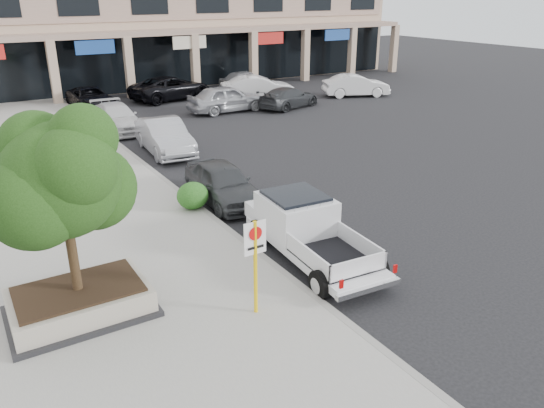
{
  "coord_description": "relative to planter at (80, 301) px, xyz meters",
  "views": [
    {
      "loc": [
        -8.28,
        -10.5,
        7.1
      ],
      "look_at": [
        -0.93,
        1.5,
        1.42
      ],
      "focal_mm": 35.0,
      "sensor_mm": 36.0,
      "label": 1
    }
  ],
  "objects": [
    {
      "name": "ground",
      "position": [
        6.59,
        -0.69,
        -0.48
      ],
      "size": [
        120.0,
        120.0,
        0.0
      ],
      "primitive_type": "plane",
      "color": "black",
      "rests_on": "ground"
    },
    {
      "name": "curb_car_c",
      "position": [
        5.92,
        17.36,
        0.23
      ],
      "size": [
        2.1,
        4.92,
        1.41
      ],
      "primitive_type": "imported",
      "rotation": [
        0.0,
        0.0,
        -0.02
      ],
      "color": "silver",
      "rests_on": "ground"
    },
    {
      "name": "sidewalk",
      "position": [
        1.09,
        5.31,
        -0.4
      ],
      "size": [
        8.0,
        52.0,
        0.15
      ],
      "primitive_type": "cube",
      "color": "gray",
      "rests_on": "ground"
    },
    {
      "name": "strip_mall",
      "position": [
        14.59,
        33.24,
        4.27
      ],
      "size": [
        40.55,
        12.43,
        9.5
      ],
      "color": "tan",
      "rests_on": "ground"
    },
    {
      "name": "lot_car_d",
      "position": [
        11.74,
        24.25,
        0.33
      ],
      "size": [
        6.28,
        4.03,
        1.61
      ],
      "primitive_type": "imported",
      "rotation": [
        0.0,
        0.0,
        1.82
      ],
      "color": "black",
      "rests_on": "ground"
    },
    {
      "name": "planter_tree",
      "position": [
        0.13,
        0.15,
        2.94
      ],
      "size": [
        2.9,
        2.55,
        4.0
      ],
      "color": "black",
      "rests_on": "planter"
    },
    {
      "name": "lot_car_e",
      "position": [
        18.18,
        25.27,
        0.25
      ],
      "size": [
        4.52,
        2.63,
        1.44
      ],
      "primitive_type": "imported",
      "rotation": [
        0.0,
        0.0,
        1.8
      ],
      "color": "gray",
      "rests_on": "ground"
    },
    {
      "name": "lot_car_c",
      "position": [
        17.21,
        17.56,
        0.19
      ],
      "size": [
        4.93,
        3.15,
        1.33
      ],
      "primitive_type": "imported",
      "rotation": [
        0.0,
        0.0,
        1.87
      ],
      "color": "#2B2D30",
      "rests_on": "ground"
    },
    {
      "name": "curb_car_d",
      "position": [
        6.19,
        24.05,
        0.2
      ],
      "size": [
        2.33,
        4.92,
        1.36
      ],
      "primitive_type": "imported",
      "rotation": [
        0.0,
        0.0,
        0.02
      ],
      "color": "black",
      "rests_on": "ground"
    },
    {
      "name": "lot_car_f",
      "position": [
        23.55,
        18.45,
        0.3
      ],
      "size": [
        4.96,
        3.29,
        1.55
      ],
      "primitive_type": "imported",
      "rotation": [
        0.0,
        0.0,
        1.18
      ],
      "color": "silver",
      "rests_on": "ground"
    },
    {
      "name": "pickup_truck",
      "position": [
        6.24,
        -0.42,
        0.37
      ],
      "size": [
        2.36,
        5.49,
        1.69
      ],
      "primitive_type": null,
      "rotation": [
        0.0,
        0.0,
        -0.07
      ],
      "color": "silver",
      "rests_on": "ground"
    },
    {
      "name": "lot_car_b",
      "position": [
        16.84,
        20.9,
        0.36
      ],
      "size": [
        5.34,
        3.28,
        1.66
      ],
      "primitive_type": "imported",
      "rotation": [
        0.0,
        0.0,
        1.25
      ],
      "color": "silver",
      "rests_on": "ground"
    },
    {
      "name": "curb_car_b",
      "position": [
        6.6,
        11.92,
        0.32
      ],
      "size": [
        2.05,
        4.93,
        1.59
      ],
      "primitive_type": "imported",
      "rotation": [
        0.0,
        0.0,
        -0.08
      ],
      "color": "#9B9CA3",
      "rests_on": "ground"
    },
    {
      "name": "lot_car_a",
      "position": [
        13.2,
        18.57,
        0.36
      ],
      "size": [
        4.95,
        2.06,
        1.68
      ],
      "primitive_type": "imported",
      "rotation": [
        0.0,
        0.0,
        1.59
      ],
      "color": "#A7A9AF",
      "rests_on": "ground"
    },
    {
      "name": "planter",
      "position": [
        0.0,
        0.0,
        0.0
      ],
      "size": [
        3.2,
        2.2,
        0.68
      ],
      "color": "black",
      "rests_on": "sidewalk"
    },
    {
      "name": "hedge",
      "position": [
        4.79,
        4.56,
        0.14
      ],
      "size": [
        1.1,
        0.99,
        0.93
      ],
      "primitive_type": "ellipsoid",
      "color": "#1A4714",
      "rests_on": "sidewalk"
    },
    {
      "name": "curb_car_a",
      "position": [
        6.13,
        4.93,
        0.24
      ],
      "size": [
        1.89,
        4.28,
        1.43
      ],
      "primitive_type": "imported",
      "rotation": [
        0.0,
        0.0,
        -0.05
      ],
      "color": "#323437",
      "rests_on": "ground"
    },
    {
      "name": "curb",
      "position": [
        5.04,
        5.31,
        -0.4
      ],
      "size": [
        0.2,
        52.0,
        0.15
      ],
      "primitive_type": "cube",
      "color": "gray",
      "rests_on": "ground"
    },
    {
      "name": "no_parking_sign",
      "position": [
        3.48,
        -2.04,
        1.16
      ],
      "size": [
        0.55,
        0.09,
        2.3
      ],
      "color": "yellow",
      "rests_on": "sidewalk"
    }
  ]
}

